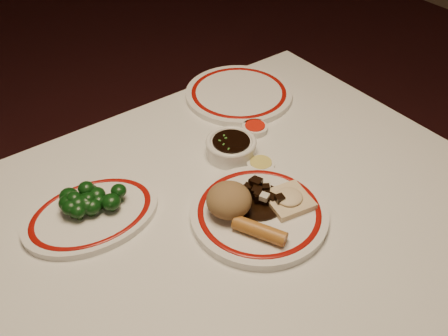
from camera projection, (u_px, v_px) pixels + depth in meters
dining_table at (219, 245)px, 1.09m from camera, size 1.20×0.90×0.75m
main_plate at (259, 213)px, 1.02m from camera, size 0.37×0.37×0.02m
rice_mound at (229, 200)px, 0.99m from camera, size 0.09×0.09×0.07m
spring_roll at (260, 231)px, 0.95m from camera, size 0.07×0.11×0.03m
fried_wonton at (289, 199)px, 1.02m from camera, size 0.10×0.10×0.02m
stirfry_heap at (259, 196)px, 1.03m from camera, size 0.11×0.11×0.03m
broccoli_plate at (92, 214)px, 1.02m from camera, size 0.30×0.26×0.02m
broccoli_pile at (85, 201)px, 1.00m from camera, size 0.13×0.11×0.05m
soy_bowl at (231, 148)px, 1.17m from camera, size 0.12×0.12×0.04m
sweet_sour_dish at (255, 128)px, 1.24m from camera, size 0.06×0.06×0.02m
mustard_dish at (261, 165)px, 1.14m from camera, size 0.06×0.06×0.02m
far_plate at (239, 94)px, 1.36m from camera, size 0.37×0.37×0.02m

